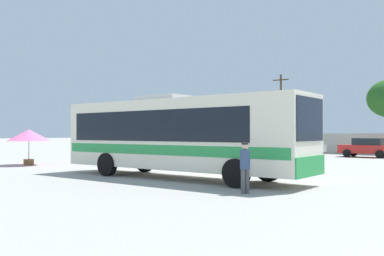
{
  "coord_description": "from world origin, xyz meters",
  "views": [
    {
      "loc": [
        11.78,
        -13.49,
        1.93
      ],
      "look_at": [
        -1.53,
        0.86,
        2.18
      ],
      "focal_mm": 39.1,
      "sensor_mm": 36.0,
      "label": 1
    }
  ],
  "objects_px": {
    "coach_bus_cream_green": "(177,134)",
    "utility_pole_far": "(281,111)",
    "roadside_tree_left": "(256,109)",
    "parked_car_third_red": "(367,147)",
    "parked_car_second_silver": "(299,146)",
    "roadside_tree_midleft": "(304,106)",
    "vendor_umbrella_near_gate_pink": "(29,136)",
    "parked_car_leftmost_dark_blue": "(236,145)",
    "attendant_by_bus_door": "(245,165)"
  },
  "relations": [
    {
      "from": "coach_bus_cream_green",
      "to": "utility_pole_far",
      "type": "bearing_deg",
      "value": 112.62
    },
    {
      "from": "roadside_tree_left",
      "to": "parked_car_third_red",
      "type": "bearing_deg",
      "value": -26.21
    },
    {
      "from": "parked_car_second_silver",
      "to": "roadside_tree_midleft",
      "type": "height_order",
      "value": "roadside_tree_midleft"
    },
    {
      "from": "vendor_umbrella_near_gate_pink",
      "to": "parked_car_third_red",
      "type": "xyz_separation_m",
      "value": [
        11.98,
        22.44,
        -0.99
      ]
    },
    {
      "from": "coach_bus_cream_green",
      "to": "parked_car_leftmost_dark_blue",
      "type": "height_order",
      "value": "coach_bus_cream_green"
    },
    {
      "from": "vendor_umbrella_near_gate_pink",
      "to": "coach_bus_cream_green",
      "type": "bearing_deg",
      "value": 4.46
    },
    {
      "from": "utility_pole_far",
      "to": "roadside_tree_midleft",
      "type": "bearing_deg",
      "value": 48.0
    },
    {
      "from": "parked_car_leftmost_dark_blue",
      "to": "parked_car_second_silver",
      "type": "bearing_deg",
      "value": 7.51
    },
    {
      "from": "coach_bus_cream_green",
      "to": "parked_car_third_red",
      "type": "relative_size",
      "value": 2.87
    },
    {
      "from": "roadside_tree_left",
      "to": "vendor_umbrella_near_gate_pink",
      "type": "bearing_deg",
      "value": -82.62
    },
    {
      "from": "parked_car_third_red",
      "to": "roadside_tree_left",
      "type": "height_order",
      "value": "roadside_tree_left"
    },
    {
      "from": "coach_bus_cream_green",
      "to": "parked_car_second_silver",
      "type": "distance_m",
      "value": 22.42
    },
    {
      "from": "parked_car_third_red",
      "to": "roadside_tree_left",
      "type": "relative_size",
      "value": 0.64
    },
    {
      "from": "vendor_umbrella_near_gate_pink",
      "to": "utility_pole_far",
      "type": "xyz_separation_m",
      "value": [
        -0.17,
        29.61,
        2.69
      ]
    },
    {
      "from": "parked_car_leftmost_dark_blue",
      "to": "roadside_tree_left",
      "type": "xyz_separation_m",
      "value": [
        -3.38,
        8.6,
        4.14
      ]
    },
    {
      "from": "parked_car_third_red",
      "to": "utility_pole_far",
      "type": "distance_m",
      "value": 14.58
    },
    {
      "from": "utility_pole_far",
      "to": "coach_bus_cream_green",
      "type": "bearing_deg",
      "value": -67.38
    },
    {
      "from": "parked_car_leftmost_dark_blue",
      "to": "roadside_tree_midleft",
      "type": "bearing_deg",
      "value": 77.83
    },
    {
      "from": "parked_car_second_silver",
      "to": "utility_pole_far",
      "type": "bearing_deg",
      "value": 130.44
    },
    {
      "from": "attendant_by_bus_door",
      "to": "vendor_umbrella_near_gate_pink",
      "type": "distance_m",
      "value": 16.75
    },
    {
      "from": "coach_bus_cream_green",
      "to": "attendant_by_bus_door",
      "type": "distance_m",
      "value": 5.33
    },
    {
      "from": "attendant_by_bus_door",
      "to": "roadside_tree_left",
      "type": "relative_size",
      "value": 0.25
    },
    {
      "from": "parked_car_second_silver",
      "to": "roadside_tree_left",
      "type": "height_order",
      "value": "roadside_tree_left"
    },
    {
      "from": "vendor_umbrella_near_gate_pink",
      "to": "roadside_tree_left",
      "type": "xyz_separation_m",
      "value": [
        -3.92,
        30.27,
        3.11
      ]
    },
    {
      "from": "parked_car_leftmost_dark_blue",
      "to": "utility_pole_far",
      "type": "xyz_separation_m",
      "value": [
        0.37,
        7.94,
        3.72
      ]
    },
    {
      "from": "coach_bus_cream_green",
      "to": "attendant_by_bus_door",
      "type": "bearing_deg",
      "value": -20.34
    },
    {
      "from": "parked_car_leftmost_dark_blue",
      "to": "utility_pole_far",
      "type": "height_order",
      "value": "utility_pole_far"
    },
    {
      "from": "utility_pole_far",
      "to": "parked_car_second_silver",
      "type": "bearing_deg",
      "value": -49.56
    },
    {
      "from": "parked_car_second_silver",
      "to": "roadside_tree_midleft",
      "type": "xyz_separation_m",
      "value": [
        -4.28,
        9.05,
        4.28
      ]
    },
    {
      "from": "parked_car_second_silver",
      "to": "parked_car_third_red",
      "type": "distance_m",
      "value": 6.11
    },
    {
      "from": "attendant_by_bus_door",
      "to": "roadside_tree_left",
      "type": "bearing_deg",
      "value": 123.49
    },
    {
      "from": "coach_bus_cream_green",
      "to": "parked_car_leftmost_dark_blue",
      "type": "xyz_separation_m",
      "value": [
        -12.33,
        20.75,
        -1.15
      ]
    },
    {
      "from": "parked_car_third_red",
      "to": "roadside_tree_left",
      "type": "distance_m",
      "value": 18.19
    },
    {
      "from": "coach_bus_cream_green",
      "to": "vendor_umbrella_near_gate_pink",
      "type": "distance_m",
      "value": 11.82
    },
    {
      "from": "utility_pole_far",
      "to": "vendor_umbrella_near_gate_pink",
      "type": "bearing_deg",
      "value": -89.68
    },
    {
      "from": "attendant_by_bus_door",
      "to": "parked_car_second_silver",
      "type": "bearing_deg",
      "value": 114.81
    },
    {
      "from": "vendor_umbrella_near_gate_pink",
      "to": "roadside_tree_midleft",
      "type": "relative_size",
      "value": 0.38
    },
    {
      "from": "roadside_tree_midleft",
      "to": "vendor_umbrella_near_gate_pink",
      "type": "bearing_deg",
      "value": -92.9
    },
    {
      "from": "attendant_by_bus_door",
      "to": "coach_bus_cream_green",
      "type": "bearing_deg",
      "value": 159.66
    },
    {
      "from": "attendant_by_bus_door",
      "to": "parked_car_second_silver",
      "type": "height_order",
      "value": "attendant_by_bus_door"
    },
    {
      "from": "vendor_umbrella_near_gate_pink",
      "to": "parked_car_third_red",
      "type": "relative_size",
      "value": 0.61
    },
    {
      "from": "coach_bus_cream_green",
      "to": "roadside_tree_left",
      "type": "xyz_separation_m",
      "value": [
        -15.71,
        29.35,
        2.99
      ]
    },
    {
      "from": "vendor_umbrella_near_gate_pink",
      "to": "roadside_tree_midleft",
      "type": "distance_m",
      "value": 31.78
    },
    {
      "from": "coach_bus_cream_green",
      "to": "parked_car_third_red",
      "type": "height_order",
      "value": "coach_bus_cream_green"
    },
    {
      "from": "roadside_tree_left",
      "to": "roadside_tree_midleft",
      "type": "relative_size",
      "value": 0.96
    },
    {
      "from": "utility_pole_far",
      "to": "roadside_tree_left",
      "type": "distance_m",
      "value": 3.83
    },
    {
      "from": "vendor_umbrella_near_gate_pink",
      "to": "parked_car_leftmost_dark_blue",
      "type": "relative_size",
      "value": 0.6
    },
    {
      "from": "parked_car_second_silver",
      "to": "parked_car_third_red",
      "type": "height_order",
      "value": "parked_car_third_red"
    },
    {
      "from": "coach_bus_cream_green",
      "to": "utility_pole_far",
      "type": "xyz_separation_m",
      "value": [
        -11.96,
        28.69,
        2.56
      ]
    },
    {
      "from": "parked_car_second_silver",
      "to": "attendant_by_bus_door",
      "type": "bearing_deg",
      "value": -65.19
    }
  ]
}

